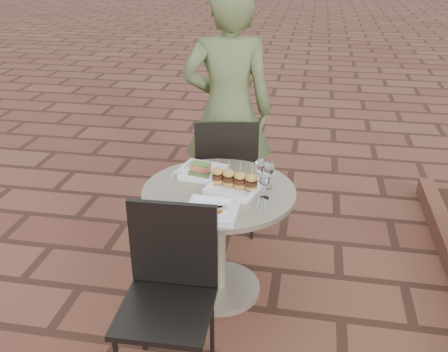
% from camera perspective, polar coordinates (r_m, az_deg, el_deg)
% --- Properties ---
extents(ground, '(60.00, 60.00, 0.00)m').
position_cam_1_polar(ground, '(3.21, -2.20, -14.28)').
color(ground, brown).
rests_on(ground, ground).
extents(cafe_table, '(0.90, 0.90, 0.73)m').
position_cam_1_polar(cafe_table, '(3.03, -0.56, -5.69)').
color(cafe_table, gray).
rests_on(cafe_table, ground).
extents(chair_far, '(0.51, 0.51, 0.93)m').
position_cam_1_polar(chair_far, '(3.63, 0.30, 1.02)').
color(chair_far, black).
rests_on(chair_far, ground).
extents(chair_near, '(0.45, 0.45, 0.93)m').
position_cam_1_polar(chair_near, '(2.49, -6.26, -11.96)').
color(chair_near, black).
rests_on(chair_near, ground).
extents(diner, '(0.73, 0.55, 1.82)m').
position_cam_1_polar(diner, '(3.68, 0.47, 7.35)').
color(diner, '#536235').
rests_on(diner, ground).
extents(plate_salmon, '(0.31, 0.31, 0.07)m').
position_cam_1_polar(plate_salmon, '(3.10, -2.70, 0.58)').
color(plate_salmon, white).
rests_on(plate_salmon, cafe_table).
extents(plate_sliders, '(0.34, 0.34, 0.18)m').
position_cam_1_polar(plate_sliders, '(2.90, 1.19, -0.74)').
color(plate_sliders, white).
rests_on(plate_sliders, cafe_table).
extents(plate_tuna, '(0.28, 0.28, 0.03)m').
position_cam_1_polar(plate_tuna, '(2.66, -1.40, -3.96)').
color(plate_tuna, white).
rests_on(plate_tuna, cafe_table).
extents(wine_glass_right, '(0.06, 0.06, 0.14)m').
position_cam_1_polar(wine_glass_right, '(2.78, 4.70, -0.67)').
color(wine_glass_right, white).
rests_on(wine_glass_right, cafe_table).
extents(wine_glass_mid, '(0.07, 0.07, 0.17)m').
position_cam_1_polar(wine_glass_mid, '(2.92, 4.22, 1.10)').
color(wine_glass_mid, white).
rests_on(wine_glass_mid, cafe_table).
extents(wine_glass_far, '(0.07, 0.07, 0.16)m').
position_cam_1_polar(wine_glass_far, '(2.90, 5.13, 0.75)').
color(wine_glass_far, white).
rests_on(wine_glass_far, cafe_table).
extents(steel_ramekin, '(0.07, 0.07, 0.04)m').
position_cam_1_polar(steel_ramekin, '(3.05, -5.37, 0.09)').
color(steel_ramekin, silver).
rests_on(steel_ramekin, cafe_table).
extents(cutlery_set, '(0.09, 0.18, 0.00)m').
position_cam_1_polar(cutlery_set, '(2.74, 4.27, -3.39)').
color(cutlery_set, silver).
rests_on(cutlery_set, cafe_table).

